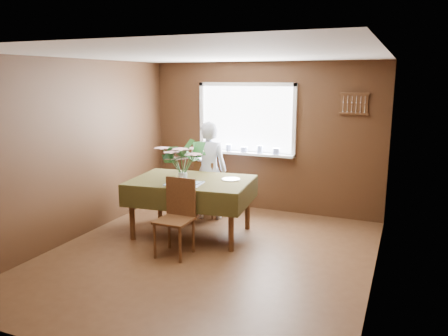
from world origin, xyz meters
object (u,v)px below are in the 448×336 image
at_px(chair_far, 208,186).
at_px(flower_bouquet, 182,158).
at_px(chair_near, 177,214).
at_px(dining_table, 191,186).
at_px(seated_woman, 209,171).

relative_size(chair_far, flower_bouquet, 1.48).
height_order(chair_near, flower_bouquet, flower_bouquet).
distance_m(dining_table, chair_far, 0.91).
relative_size(chair_near, seated_woman, 0.62).
bearing_deg(chair_far, chair_near, 116.33).
bearing_deg(dining_table, chair_near, -84.19).
relative_size(dining_table, chair_near, 1.83).
bearing_deg(chair_far, dining_table, 115.39).
height_order(chair_far, chair_near, chair_near).
distance_m(dining_table, chair_near, 0.73).
relative_size(chair_near, flower_bouquet, 1.57).
xyz_separation_m(chair_far, seated_woman, (0.07, -0.10, 0.28)).
relative_size(seated_woman, flower_bouquet, 2.53).
xyz_separation_m(dining_table, flower_bouquet, (0.00, -0.25, 0.45)).
distance_m(dining_table, flower_bouquet, 0.52).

